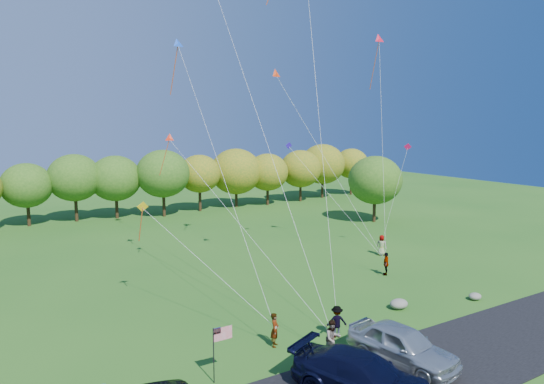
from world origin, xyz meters
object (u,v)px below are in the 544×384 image
at_px(flyer_d, 386,264).
at_px(flyer_e, 382,245).
at_px(minivan_silver, 402,345).
at_px(flyer_c, 337,321).
at_px(minivan_navy, 364,377).
at_px(flyer_b, 333,338).
at_px(flyer_a, 275,330).

distance_m(flyer_d, flyer_e, 5.43).
bearing_deg(flyer_d, minivan_silver, 5.03).
bearing_deg(flyer_d, flyer_c, -10.43).
bearing_deg(flyer_e, minivan_silver, 103.76).
relative_size(minivan_navy, flyer_b, 3.41).
bearing_deg(flyer_e, flyer_d, 104.35).
bearing_deg(flyer_a, flyer_c, -61.41).
bearing_deg(minivan_silver, flyer_b, 122.98).
height_order(minivan_navy, flyer_b, minivan_navy).
height_order(minivan_silver, flyer_a, minivan_silver).
bearing_deg(flyer_e, minivan_navy, 99.20).
relative_size(minivan_navy, minivan_silver, 1.14).
height_order(flyer_a, flyer_b, flyer_b).
height_order(minivan_silver, flyer_b, minivan_silver).
relative_size(flyer_b, flyer_d, 1.05).
relative_size(flyer_a, flyer_d, 1.01).
bearing_deg(flyer_c, flyer_d, -119.95).
bearing_deg(flyer_a, minivan_navy, -132.73).
distance_m(minivan_navy, flyer_e, 22.22).
distance_m(minivan_silver, flyer_d, 13.58).
xyz_separation_m(flyer_c, flyer_e, (13.15, 10.47, 0.03)).
height_order(minivan_navy, flyer_a, minivan_navy).
relative_size(flyer_d, flyer_e, 0.98).
bearing_deg(minivan_navy, flyer_b, 47.45).
relative_size(minivan_silver, flyer_b, 2.98).
xyz_separation_m(flyer_c, flyer_d, (9.63, 6.33, 0.01)).
height_order(flyer_a, flyer_c, flyer_a).
relative_size(flyer_b, flyer_e, 1.03).
bearing_deg(flyer_d, flyer_b, -8.44).
xyz_separation_m(minivan_navy, flyer_b, (1.22, 3.55, -0.05)).
distance_m(flyer_c, flyer_e, 16.81).
height_order(minivan_navy, flyer_e, minivan_navy).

